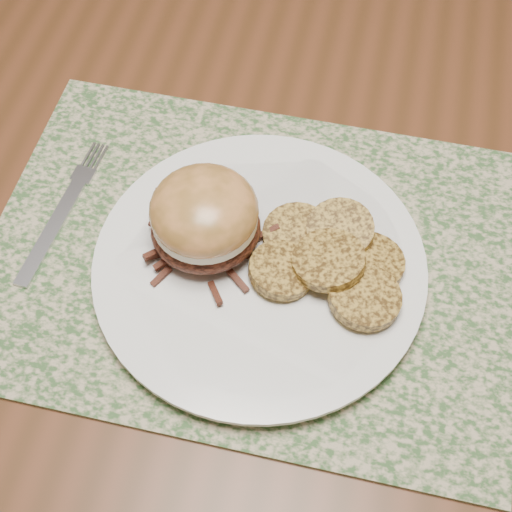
{
  "coord_description": "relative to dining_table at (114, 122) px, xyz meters",
  "views": [
    {
      "loc": [
        0.28,
        -0.5,
        1.27
      ],
      "look_at": [
        0.21,
        -0.21,
        0.79
      ],
      "focal_mm": 50.0,
      "sensor_mm": 36.0,
      "label": 1
    }
  ],
  "objects": [
    {
      "name": "ground",
      "position": [
        0.0,
        0.0,
        -0.67
      ],
      "size": [
        3.5,
        3.5,
        0.0
      ],
      "primitive_type": "plane",
      "color": "brown",
      "rests_on": "ground"
    },
    {
      "name": "dining_table",
      "position": [
        0.0,
        0.0,
        0.0
      ],
      "size": [
        1.5,
        0.9,
        0.75
      ],
      "color": "#592F19",
      "rests_on": "ground"
    },
    {
      "name": "placemat",
      "position": [
        0.2,
        -0.19,
        0.08
      ],
      "size": [
        0.45,
        0.33,
        0.0
      ],
      "primitive_type": "cube",
      "color": "#375A2E",
      "rests_on": "dining_table"
    },
    {
      "name": "pork_sandwich",
      "position": [
        0.16,
        -0.19,
        0.13
      ],
      "size": [
        0.12,
        0.11,
        0.07
      ],
      "rotation": [
        0.0,
        0.0,
        0.4
      ],
      "color": "black",
      "rests_on": "dinner_plate"
    },
    {
      "name": "roasted_potatoes",
      "position": [
        0.27,
        -0.19,
        0.11
      ],
      "size": [
        0.14,
        0.14,
        0.03
      ],
      "color": "#AE8533",
      "rests_on": "dinner_plate"
    },
    {
      "name": "dinner_plate",
      "position": [
        0.21,
        -0.2,
        0.09
      ],
      "size": [
        0.26,
        0.26,
        0.02
      ],
      "primitive_type": "cylinder",
      "color": "white",
      "rests_on": "placemat"
    },
    {
      "name": "fork",
      "position": [
        0.03,
        -0.18,
        0.09
      ],
      "size": [
        0.03,
        0.16,
        0.0
      ],
      "rotation": [
        0.0,
        0.0,
        -0.09
      ],
      "color": "#B7B7BE",
      "rests_on": "placemat"
    }
  ]
}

